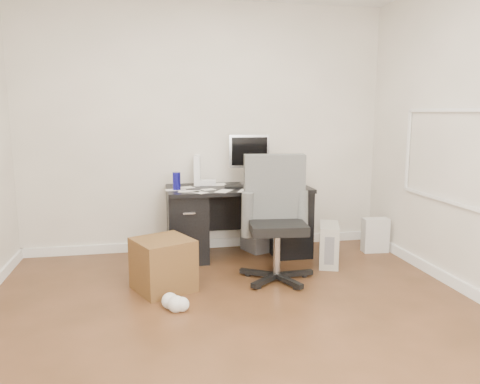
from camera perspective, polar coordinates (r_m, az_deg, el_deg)
The scene contains 18 objects.
ground at distance 3.56m, azimuth 0.05°, elevation -15.75°, with size 4.00×4.00×0.00m, color #432A15.
room_shell at distance 3.25m, azimuth 0.52°, elevation 11.91°, with size 4.02×4.02×2.71m.
desk at distance 5.03m, azimuth -0.21°, elevation -3.30°, with size 1.50×0.70×0.75m.
loose_papers at distance 4.87m, azimuth -2.41°, elevation 0.49°, with size 1.10×0.60×0.00m, color white, non-canonical shape.
lcd_monitor at distance 5.08m, azimuth 1.13°, elevation 4.01°, with size 0.44×0.25×0.55m, color #A9A9AE, non-canonical shape.
keyboard at distance 4.90m, azimuth 0.48°, elevation 0.67°, with size 0.41×0.14×0.02m, color black.
computer_mouse at distance 4.98m, azimuth 3.48°, elevation 1.06°, with size 0.07×0.07×0.07m, color #A9A9AE.
travel_mug at distance 4.79m, azimuth -7.73°, elevation 1.33°, with size 0.08×0.08×0.18m, color #171590.
white_binder at distance 5.12m, azimuth -5.23°, elevation 2.69°, with size 0.13×0.27×0.32m, color white.
magazine_file at distance 5.21m, azimuth 7.05°, elevation 2.44°, with size 0.11×0.22×0.26m, color #A87851.
pen_cup at distance 5.16m, azimuth 4.43°, elevation 2.43°, with size 0.11×0.11×0.26m, color #533317, non-canonical shape.
yellow_book at distance 4.94m, azimuth 5.40°, elevation 0.79°, with size 0.18×0.23×0.04m, color gold.
paper_remote at distance 4.68m, azimuth 1.60°, elevation 0.24°, with size 0.28×0.22×0.02m, color white, non-canonical shape.
office_chair at distance 4.25m, azimuth 4.55°, elevation -3.34°, with size 0.65×0.65×1.15m, color #4A4C49, non-canonical shape.
pc_tower at distance 4.85m, azimuth 10.78°, elevation -6.30°, with size 0.19×0.42×0.42m, color #B1AEA0.
shopping_bag at distance 5.40m, azimuth 16.16°, elevation -5.07°, with size 0.28×0.20×0.38m, color silver.
wicker_basket at distance 4.16m, azimuth -9.35°, elevation -8.70°, with size 0.45×0.45×0.45m, color #4F3217.
desk_printer at distance 5.30m, azimuth 2.65°, elevation -5.87°, with size 0.37×0.31×0.22m, color slate.
Camera 1 is at (-0.62, -3.16, 1.53)m, focal length 35.00 mm.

